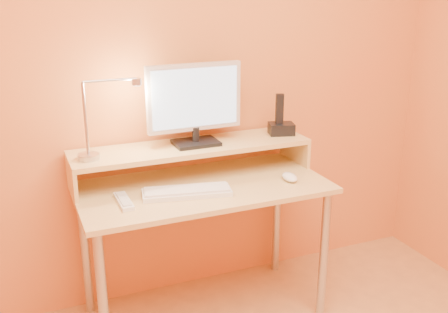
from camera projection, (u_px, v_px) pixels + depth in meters
name	position (u px, v px, depth m)	size (l,w,h in m)	color
wall_back	(179.00, 66.00, 2.62)	(3.00, 0.04, 2.50)	#CE8240
desk_leg_fl	(103.00, 305.00, 2.20)	(0.04, 0.04, 0.69)	#B8B9BF
desk_leg_fr	(324.00, 255.00, 2.60)	(0.04, 0.04, 0.69)	#B8B9BF
desk_leg_bl	(85.00, 252.00, 2.64)	(0.04, 0.04, 0.69)	#B8B9BF
desk_leg_br	(277.00, 216.00, 3.04)	(0.04, 0.04, 0.69)	#B8B9BF
desk_lower	(203.00, 187.00, 2.51)	(1.20, 0.60, 0.03)	#E4B96E
shelf_riser_left	(72.00, 178.00, 2.40)	(0.02, 0.30, 0.14)	#E4B96E
shelf_riser_right	(295.00, 149.00, 2.83)	(0.02, 0.30, 0.14)	#E4B96E
desk_shelf	(192.00, 147.00, 2.59)	(1.20, 0.30, 0.03)	#E4B96E
monitor_foot	(196.00, 143.00, 2.59)	(0.22, 0.16, 0.02)	black
monitor_neck	(196.00, 134.00, 2.58)	(0.04, 0.04, 0.07)	black
monitor_panel	(194.00, 97.00, 2.53)	(0.48, 0.04, 0.33)	silver
monitor_back	(193.00, 96.00, 2.55)	(0.43, 0.01, 0.28)	black
monitor_screen	(196.00, 98.00, 2.51)	(0.44, 0.00, 0.28)	#93B3D2
lamp_base	(89.00, 157.00, 2.37)	(0.10, 0.10, 0.03)	#B8B9BF
lamp_post	(85.00, 119.00, 2.31)	(0.01, 0.01, 0.33)	#B8B9BF
lamp_arm	(110.00, 80.00, 2.31)	(0.01, 0.01, 0.24)	#B8B9BF
lamp_head	(137.00, 82.00, 2.35)	(0.04, 0.04, 0.03)	#B8B9BF
lamp_bulb	(137.00, 85.00, 2.36)	(0.03, 0.03, 0.00)	#FFEAC6
phone_dock	(281.00, 129.00, 2.76)	(0.13, 0.10, 0.06)	black
phone_handset	(280.00, 109.00, 2.72)	(0.04, 0.03, 0.16)	black
phone_led	(294.00, 130.00, 2.73)	(0.01, 0.00, 0.04)	blue
keyboard	(187.00, 193.00, 2.38)	(0.41, 0.13, 0.02)	white
mouse	(290.00, 177.00, 2.55)	(0.06, 0.11, 0.04)	white
remote_control	(124.00, 201.00, 2.29)	(0.05, 0.20, 0.02)	white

